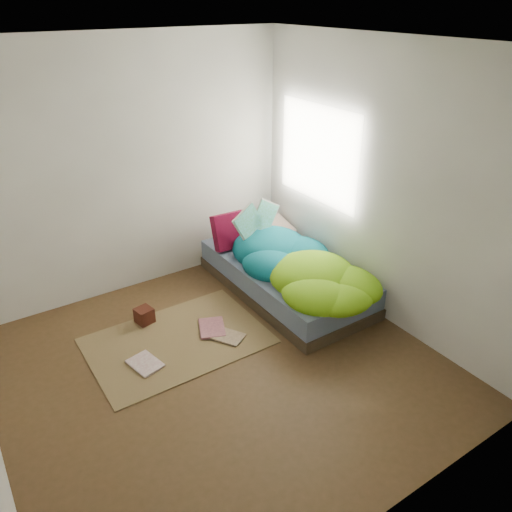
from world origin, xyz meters
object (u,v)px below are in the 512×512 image
(wooden_box, at_px, (144,315))
(floor_book_b, at_px, (199,329))
(floor_book_a, at_px, (134,370))
(open_book, at_px, (257,210))
(bed, at_px, (285,277))
(pillow_magenta, at_px, (230,231))

(wooden_box, bearing_deg, floor_book_b, -48.26)
(floor_book_a, bearing_deg, open_book, 10.73)
(bed, height_order, floor_book_a, bed)
(bed, xyz_separation_m, wooden_box, (-1.51, 0.27, -0.08))
(open_book, xyz_separation_m, wooden_box, (-1.40, -0.11, -0.75))
(open_book, height_order, floor_book_b, open_book)
(bed, height_order, pillow_magenta, pillow_magenta)
(open_book, bearing_deg, floor_book_b, -159.97)
(floor_book_b, bearing_deg, wooden_box, 154.97)
(floor_book_a, height_order, floor_book_b, floor_book_b)
(wooden_box, distance_m, floor_book_b, 0.57)
(bed, relative_size, open_book, 3.92)
(bed, bearing_deg, wooden_box, 169.68)
(pillow_magenta, height_order, open_book, open_book)
(pillow_magenta, relative_size, floor_book_b, 1.24)
(open_book, bearing_deg, pillow_magenta, 115.41)
(bed, relative_size, floor_book_b, 6.25)
(bed, height_order, floor_book_b, bed)
(bed, distance_m, floor_book_b, 1.15)
(open_book, bearing_deg, floor_book_a, -164.84)
(floor_book_a, relative_size, floor_book_b, 0.94)
(open_book, relative_size, floor_book_b, 1.60)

